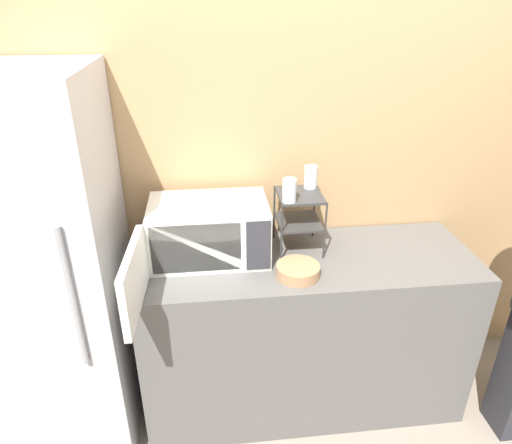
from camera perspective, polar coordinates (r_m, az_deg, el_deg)
The scene contains 9 objects.
ground_plane at distance 2.73m, azimuth 6.95°, elevation -25.08°, with size 12.00×12.00×0.00m, color gray.
wall_back at distance 2.48m, azimuth 5.24°, elevation 6.94°, with size 8.00×0.06×2.60m.
counter at distance 2.60m, azimuth 5.99°, elevation -13.35°, with size 1.71×0.62×0.94m.
microwave at distance 2.25m, azimuth -6.33°, elevation -1.33°, with size 0.63×0.81×0.29m.
dish_rack at distance 2.31m, azimuth 5.42°, elevation 1.55°, with size 0.23×0.25×0.31m.
glass_front_left at distance 2.17m, azimuth 4.19°, elevation 3.97°, with size 0.07×0.07×0.11m.
glass_back_right at distance 2.34m, azimuth 6.84°, elevation 5.60°, with size 0.07×0.07×0.11m.
bowl at distance 2.17m, azimuth 5.27°, elevation -6.10°, with size 0.21×0.21×0.06m.
refrigerator at distance 2.37m, azimuth -23.84°, elevation -6.05°, with size 0.60×0.69×1.89m.
Camera 1 is at (-0.49, -1.62, 2.13)m, focal length 32.00 mm.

